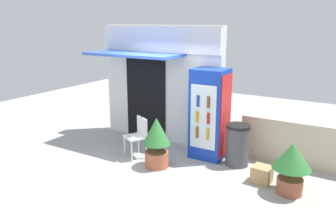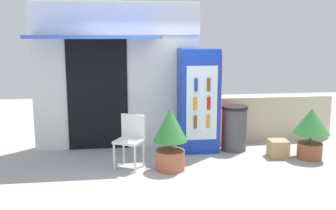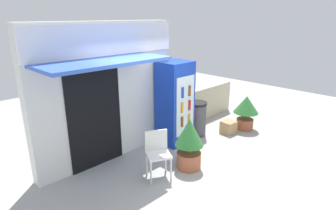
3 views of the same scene
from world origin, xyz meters
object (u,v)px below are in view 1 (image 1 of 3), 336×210
drink_cooler (210,114)px  potted_plant_curbside (292,163)px  trash_bin (238,145)px  cardboard_box (262,174)px  potted_plant_near_shop (157,140)px  plastic_chair (138,134)px

drink_cooler → potted_plant_curbside: (1.91, -0.81, -0.41)m
trash_bin → cardboard_box: size_ratio=2.59×
drink_cooler → cardboard_box: bearing=-24.9°
trash_bin → cardboard_box: bearing=-38.1°
potted_plant_near_shop → cardboard_box: bearing=11.3°
plastic_chair → trash_bin: 2.16m
potted_plant_near_shop → trash_bin: (1.40, 0.95, -0.15)m
cardboard_box → potted_plant_near_shop: bearing=-168.7°
trash_bin → cardboard_box: trash_bin is taller
plastic_chair → potted_plant_curbside: potted_plant_curbside is taller
trash_bin → potted_plant_near_shop: bearing=-145.9°
trash_bin → plastic_chair: bearing=-160.9°
plastic_chair → potted_plant_near_shop: potted_plant_near_shop is taller
plastic_chair → potted_plant_curbside: bearing=0.1°
trash_bin → cardboard_box: (0.68, -0.53, -0.28)m
plastic_chair → trash_bin: plastic_chair is taller
plastic_chair → drink_cooler: bearing=31.2°
plastic_chair → potted_plant_curbside: (3.25, 0.01, 0.04)m
drink_cooler → plastic_chair: (-1.34, -0.81, -0.46)m
potted_plant_curbside → plastic_chair: bearing=-179.9°
plastic_chair → cardboard_box: plastic_chair is taller
drink_cooler → cardboard_box: (1.38, -0.64, -0.83)m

